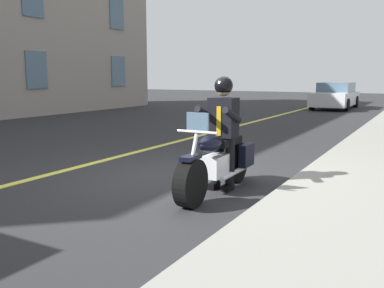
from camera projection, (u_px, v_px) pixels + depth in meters
name	position (u px, v px, depth m)	size (l,w,h in m)	color
ground_plane	(172.00, 177.00, 7.28)	(80.00, 80.00, 0.00)	#28282B
lane_center_stripe	(86.00, 165.00, 8.25)	(60.00, 0.16, 0.01)	#E5DB4C
motorcycle_main	(217.00, 163.00, 6.28)	(2.21, 0.62, 1.26)	black
rider_main	(223.00, 123.00, 6.36)	(0.63, 0.55, 1.74)	black
car_silver	(335.00, 96.00, 22.43)	(4.60, 1.92, 1.40)	silver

